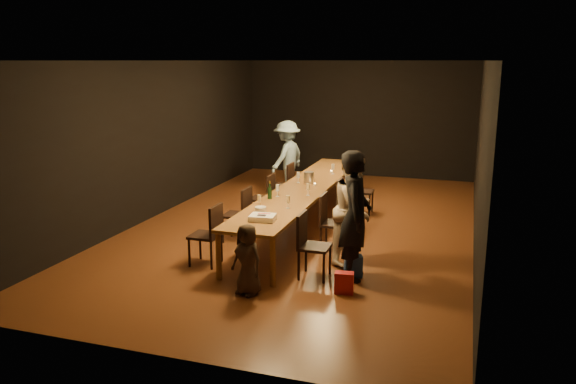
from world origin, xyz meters
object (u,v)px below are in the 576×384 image
(woman_birthday, at_px, (355,215))
(child, at_px, (247,259))
(chair_right_2, at_px, (350,205))
(ice_bucket, at_px, (309,177))
(chair_right_3, at_px, (362,191))
(champagne_bottle, at_px, (270,190))
(chair_left_2, at_px, (262,198))
(plate_stack, at_px, (260,210))
(chair_left_3, at_px, (282,185))
(chair_left_0, at_px, (205,235))
(woman_tan, at_px, (354,209))
(birthday_cake, at_px, (263,218))
(chair_right_0, at_px, (315,246))
(table, at_px, (305,189))
(man_blue, at_px, (287,157))
(chair_right_1, at_px, (335,223))
(chair_left_1, at_px, (237,214))

(woman_birthday, distance_m, child, 1.63)
(chair_right_2, height_order, ice_bucket, ice_bucket)
(chair_right_3, distance_m, champagne_bottle, 2.59)
(chair_left_2, xyz_separation_m, plate_stack, (0.73, -1.99, 0.33))
(chair_right_3, distance_m, chair_left_3, 1.70)
(chair_left_0, distance_m, woman_tan, 2.26)
(birthday_cake, relative_size, champagne_bottle, 1.30)
(chair_right_0, bearing_deg, ice_bucket, -162.40)
(woman_birthday, xyz_separation_m, child, (-1.22, -0.99, -0.44))
(table, distance_m, chair_left_3, 1.49)
(chair_right_2, height_order, man_blue, man_blue)
(chair_left_2, relative_size, woman_birthday, 0.51)
(woman_tan, height_order, child, woman_tan)
(chair_left_2, relative_size, champagne_bottle, 3.09)
(chair_left_0, xyz_separation_m, chair_left_2, (0.00, 2.40, 0.00))
(chair_right_1, xyz_separation_m, chair_right_2, (0.00, 1.20, 0.00))
(chair_left_2, bearing_deg, man_blue, 6.90)
(chair_left_1, height_order, plate_stack, chair_left_1)
(woman_tan, bearing_deg, champagne_bottle, 87.07)
(chair_right_2, xyz_separation_m, chair_left_3, (-1.70, 1.20, 0.00))
(chair_left_1, relative_size, champagne_bottle, 3.09)
(chair_left_3, bearing_deg, chair_left_2, -180.00)
(birthday_cake, bearing_deg, table, 84.86)
(woman_birthday, relative_size, child, 1.92)
(chair_right_1, xyz_separation_m, chair_left_1, (-1.70, 0.00, 0.00))
(chair_right_3, xyz_separation_m, woman_birthday, (0.53, -3.44, 0.45))
(chair_right_0, height_order, plate_stack, chair_right_0)
(chair_right_3, bearing_deg, child, -8.81)
(table, height_order, chair_right_2, chair_right_2)
(chair_left_2, bearing_deg, woman_birthday, -135.09)
(child, bearing_deg, chair_right_3, 102.10)
(chair_right_0, xyz_separation_m, chair_left_2, (-1.70, 2.40, 0.00))
(chair_left_0, bearing_deg, champagne_bottle, -22.90)
(child, distance_m, ice_bucket, 3.59)
(chair_left_1, bearing_deg, chair_right_2, -54.78)
(chair_right_1, relative_size, chair_left_2, 1.00)
(chair_right_0, distance_m, chair_right_1, 1.20)
(table, distance_m, child, 3.24)
(plate_stack, bearing_deg, man_blue, 103.03)
(chair_right_1, bearing_deg, child, -18.72)
(chair_left_1, xyz_separation_m, birthday_cake, (0.90, -1.14, 0.33))
(chair_right_0, xyz_separation_m, chair_left_0, (-1.70, 0.00, 0.00))
(chair_left_2, distance_m, champagne_bottle, 1.29)
(birthday_cake, xyz_separation_m, champagne_bottle, (-0.34, 1.26, 0.11))
(man_blue, relative_size, birthday_cake, 4.26)
(champagne_bottle, bearing_deg, man_blue, 103.53)
(chair_right_1, height_order, chair_right_3, same)
(ice_bucket, bearing_deg, chair_right_1, -60.55)
(woman_tan, relative_size, child, 1.75)
(man_blue, xyz_separation_m, plate_stack, (1.03, -4.47, -0.03))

